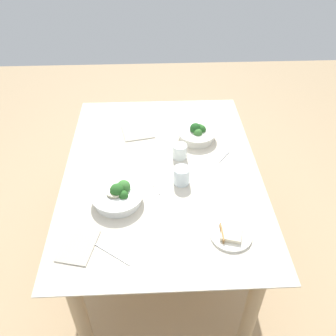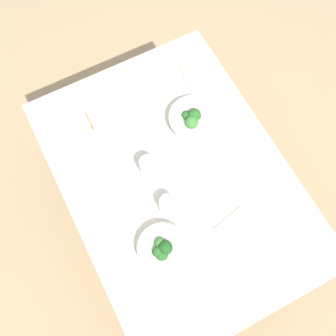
{
  "view_description": "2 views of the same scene",
  "coord_description": "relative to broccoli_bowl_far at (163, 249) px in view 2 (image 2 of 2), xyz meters",
  "views": [
    {
      "loc": [
        1.46,
        -0.03,
        1.98
      ],
      "look_at": [
        0.0,
        0.03,
        0.75
      ],
      "focal_mm": 38.83,
      "sensor_mm": 36.0,
      "label": 1
    },
    {
      "loc": [
        -0.59,
        0.35,
        2.63
      ],
      "look_at": [
        0.07,
        0.01,
        0.75
      ],
      "focal_mm": 45.35,
      "sensor_mm": 36.0,
      "label": 2
    }
  ],
  "objects": [
    {
      "name": "broccoli_bowl_near",
      "position": [
        0.5,
        -0.43,
        0.0
      ],
      "size": [
        0.25,
        0.25,
        0.11
      ],
      "color": "white",
      "rests_on": "dining_table"
    },
    {
      "name": "broccoli_bowl_far",
      "position": [
        0.0,
        0.0,
        0.0
      ],
      "size": [
        0.22,
        0.22,
        0.1
      ],
      "color": "silver",
      "rests_on": "dining_table"
    },
    {
      "name": "dining_table",
      "position": [
        0.27,
        -0.21,
        -0.14
      ],
      "size": [
        1.44,
        1.02,
        0.74
      ],
      "color": "beige",
      "rests_on": "ground_plane"
    },
    {
      "name": "bread_side_plate",
      "position": [
        0.73,
        0.07,
        -0.03
      ],
      "size": [
        0.18,
        0.18,
        0.03
      ],
      "color": "silver",
      "rests_on": "dining_table"
    },
    {
      "name": "water_glass_side",
      "position": [
        0.17,
        -0.11,
        0.0
      ],
      "size": [
        0.08,
        0.08,
        0.08
      ],
      "primitive_type": "cylinder",
      "color": "silver",
      "rests_on": "dining_table"
    },
    {
      "name": "ground_plane",
      "position": [
        0.27,
        -0.21,
        -0.78
      ],
      "size": [
        6.0,
        6.0,
        0.0
      ],
      "primitive_type": "plane",
      "color": "tan"
    },
    {
      "name": "napkin_folded_upper",
      "position": [
        0.76,
        -0.58,
        -0.03
      ],
      "size": [
        0.21,
        0.18,
        0.01
      ],
      "primitive_type": "cube",
      "rotation": [
        0.0,
        0.0,
        -0.23
      ],
      "color": "#B1A997",
      "rests_on": "dining_table"
    },
    {
      "name": "napkin_folded_lower",
      "position": [
        -0.08,
        -0.35,
        -0.03
      ],
      "size": [
        0.19,
        0.21,
        0.01
      ],
      "primitive_type": "cube",
      "rotation": [
        0.0,
        0.0,
        0.2
      ],
      "color": "#B1A997",
      "rests_on": "dining_table"
    },
    {
      "name": "fork_by_far_bowl",
      "position": [
        0.41,
        -0.25,
        -0.03
      ],
      "size": [
        0.09,
        0.04,
        0.0
      ],
      "rotation": [
        0.0,
        0.0,
        3.47
      ],
      "color": "#B7B7BC",
      "rests_on": "dining_table"
    },
    {
      "name": "table_knife_left",
      "position": [
        0.81,
        -0.43,
        -0.03
      ],
      "size": [
        0.12,
        0.16,
        0.0
      ],
      "primitive_type": "cube",
      "rotation": [
        0.0,
        0.0,
        0.94
      ],
      "color": "#B7B7BC",
      "rests_on": "dining_table"
    },
    {
      "name": "water_glass_center",
      "position": [
        0.37,
        -0.12,
        0.01
      ],
      "size": [
        0.08,
        0.08,
        0.09
      ],
      "primitive_type": "cylinder",
      "color": "silver",
      "rests_on": "dining_table"
    },
    {
      "name": "fork_by_near_bowl",
      "position": [
        0.17,
        0.13,
        -0.03
      ],
      "size": [
        0.09,
        0.07,
        0.0
      ],
      "rotation": [
        0.0,
        0.0,
        2.52
      ],
      "color": "#B7B7BC",
      "rests_on": "dining_table"
    }
  ]
}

